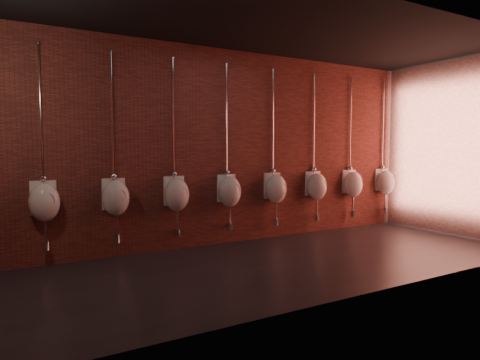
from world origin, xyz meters
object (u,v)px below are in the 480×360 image
object	(u,v)px
urinal_5	(276,188)
urinal_7	(353,184)
urinal_6	(317,186)
urinal_8	(385,182)
urinal_2	(116,197)
urinal_3	(177,194)
urinal_1	(44,201)
urinal_4	(229,191)

from	to	relation	value
urinal_5	urinal_7	bearing A→B (deg)	0.00
urinal_6	urinal_8	xyz separation A→B (m)	(1.85, 0.00, 0.00)
urinal_7	urinal_2	bearing A→B (deg)	180.00
urinal_3	urinal_8	world-z (taller)	same
urinal_1	urinal_6	distance (m)	4.63
urinal_3	urinal_5	bearing A→B (deg)	0.00
urinal_3	urinal_8	bearing A→B (deg)	0.00
urinal_1	urinal_6	bearing A→B (deg)	0.00
urinal_3	urinal_5	world-z (taller)	same
urinal_5	urinal_6	size ratio (longest dim) A/B	1.00
urinal_2	urinal_6	bearing A→B (deg)	0.00
urinal_2	urinal_8	bearing A→B (deg)	0.00
urinal_5	urinal_6	world-z (taller)	same
urinal_1	urinal_2	world-z (taller)	same
urinal_7	urinal_8	world-z (taller)	same
urinal_1	urinal_3	size ratio (longest dim) A/B	1.00
urinal_6	urinal_8	distance (m)	1.85
urinal_7	urinal_8	bearing A→B (deg)	0.00
urinal_6	urinal_7	bearing A→B (deg)	0.00
urinal_1	urinal_5	bearing A→B (deg)	0.00
urinal_2	urinal_7	size ratio (longest dim) A/B	1.00
urinal_4	urinal_7	world-z (taller)	same
urinal_1	urinal_3	world-z (taller)	same
urinal_2	urinal_7	xyz separation A→B (m)	(4.63, 0.00, 0.00)
urinal_3	urinal_4	world-z (taller)	same
urinal_8	urinal_5	bearing A→B (deg)	180.00
urinal_1	urinal_2	size ratio (longest dim) A/B	1.00
urinal_1	urinal_2	distance (m)	0.93
urinal_4	urinal_8	bearing A→B (deg)	0.00
urinal_1	urinal_7	world-z (taller)	same
urinal_5	urinal_6	xyz separation A→B (m)	(0.93, 0.00, 0.00)
urinal_2	urinal_3	distance (m)	0.93
urinal_1	urinal_8	distance (m)	6.48
urinal_3	urinal_5	size ratio (longest dim) A/B	1.00
urinal_3	urinal_7	size ratio (longest dim) A/B	1.00
urinal_4	urinal_5	size ratio (longest dim) A/B	1.00
urinal_4	urinal_8	world-z (taller)	same
urinal_4	urinal_2	bearing A→B (deg)	180.00
urinal_1	urinal_5	world-z (taller)	same
urinal_5	urinal_8	size ratio (longest dim) A/B	1.00
urinal_3	urinal_4	bearing A→B (deg)	0.00
urinal_3	urinal_6	size ratio (longest dim) A/B	1.00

